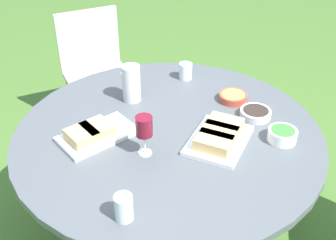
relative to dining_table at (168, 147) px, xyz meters
The scene contains 12 objects.
ground_plane 0.63m from the dining_table, ahead, with size 40.00×40.00×0.00m, color #446B2B.
dining_table is the anchor object (origin of this frame).
chair_near_right 1.22m from the dining_table, 91.64° to the right, with size 0.45×0.43×0.89m.
water_pitcher 0.39m from the dining_table, 83.21° to the right, with size 0.10×0.09×0.19m.
wine_glass 0.31m from the dining_table, 32.82° to the left, with size 0.07×0.07×0.19m.
platter_bread_main 0.28m from the dining_table, 131.58° to the left, with size 0.40×0.39×0.07m.
platter_charcuterie 0.36m from the dining_table, 16.43° to the right, with size 0.38×0.27×0.07m.
bowl_fries 0.45m from the dining_table, 167.87° to the right, with size 0.15×0.15×0.04m.
bowl_salad 0.54m from the dining_table, 144.61° to the left, with size 0.13×0.13×0.06m.
bowl_olives 0.46m from the dining_table, 168.65° to the left, with size 0.15×0.15×0.04m.
cup_water_near 0.59m from the dining_table, 46.98° to the left, with size 0.07×0.07×0.10m.
cup_water_far 0.55m from the dining_table, 127.82° to the right, with size 0.07×0.07×0.09m.
Camera 1 is at (0.73, 1.43, 1.86)m, focal length 45.00 mm.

